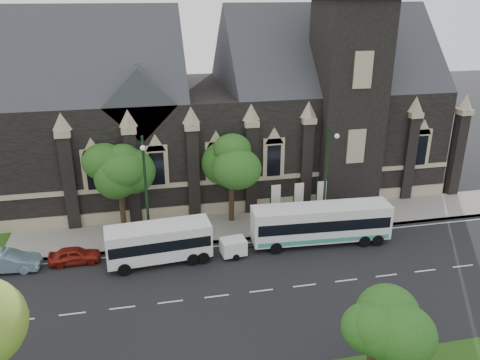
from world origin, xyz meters
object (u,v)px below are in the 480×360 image
object	(u,v)px
tree_walk_left	(121,165)
tree_walk_right	(233,156)
tour_coach	(321,223)
street_lamp_near	(327,174)
banner_flag_center	(297,198)
car_far_red	(75,255)
tree_park_east	(378,313)
box_trailer	(233,247)
sedan	(7,261)
banner_flag_left	(274,200)
shuttle_bus	(159,241)
banner_flag_right	(320,196)
street_lamp_mid	(146,188)

from	to	relation	value
tree_walk_left	tree_walk_right	bearing A→B (deg)	0.06
tour_coach	tree_walk_right	bearing A→B (deg)	141.00
tour_coach	street_lamp_near	bearing A→B (deg)	65.08
banner_flag_center	car_far_red	distance (m)	18.03
street_lamp_near	banner_flag_center	bearing A→B (deg)	131.93
tree_park_east	banner_flag_center	bearing A→B (deg)	83.43
tree_park_east	box_trailer	xyz separation A→B (m)	(-4.14, 14.11, -3.82)
street_lamp_near	sedan	distance (m)	24.42
tree_park_east	banner_flag_left	size ratio (longest dim) A/B	1.57
banner_flag_left	car_far_red	size ratio (longest dim) A/B	1.10
tree_walk_left	shuttle_bus	xyz separation A→B (m)	(2.44, -5.57, -4.07)
banner_flag_center	tour_coach	bearing A→B (deg)	-77.05
banner_flag_left	banner_flag_right	world-z (taller)	same
tree_walk_right	banner_flag_center	distance (m)	6.36
street_lamp_near	banner_flag_left	world-z (taller)	street_lamp_near
banner_flag_center	street_lamp_near	bearing A→B (deg)	-48.07
tree_walk_right	car_far_red	xyz separation A→B (m)	(-12.64, -4.51, -5.20)
banner_flag_left	car_far_red	bearing A→B (deg)	-169.90
tree_walk_left	banner_flag_center	world-z (taller)	tree_walk_left
banner_flag_center	tour_coach	distance (m)	3.74
banner_flag_left	street_lamp_mid	bearing A→B (deg)	-169.50
tree_walk_left	banner_flag_right	bearing A→B (deg)	-6.04
tree_walk_left	banner_flag_left	xyz separation A→B (m)	(12.08, -1.70, -3.35)
tree_walk_left	banner_flag_center	xyz separation A→B (m)	(14.08, -1.70, -3.35)
street_lamp_mid	banner_flag_right	distance (m)	14.67
sedan	banner_flag_left	bearing A→B (deg)	-77.33
banner_flag_right	car_far_red	distance (m)	20.00
street_lamp_mid	tree_walk_right	bearing A→B (deg)	26.65
tree_walk_left	banner_flag_right	world-z (taller)	tree_walk_left
street_lamp_near	banner_flag_left	size ratio (longest dim) A/B	2.25
tour_coach	sedan	xyz separation A→B (m)	(-23.11, 0.68, -0.98)
tree_walk_left	shuttle_bus	distance (m)	7.31
tree_walk_left	box_trailer	xyz separation A→B (m)	(7.83, -5.92, -4.94)
banner_flag_right	shuttle_bus	bearing A→B (deg)	-164.19
tree_walk_left	street_lamp_near	size ratio (longest dim) A/B	0.85
tree_park_east	tree_walk_left	size ratio (longest dim) A/B	0.82
tree_park_east	street_lamp_mid	distance (m)	19.32
tree_walk_right	street_lamp_mid	distance (m)	8.10
banner_flag_center	banner_flag_right	size ratio (longest dim) A/B	1.00
tree_walk_right	box_trailer	xyz separation A→B (m)	(-1.17, -5.93, -5.02)
shuttle_bus	tree_walk_right	bearing A→B (deg)	35.82
tree_walk_right	car_far_red	size ratio (longest dim) A/B	2.14
sedan	tree_park_east	bearing A→B (deg)	-122.87
banner_flag_center	tree_walk_right	bearing A→B (deg)	161.36
car_far_red	banner_flag_center	bearing A→B (deg)	-81.92
street_lamp_near	car_far_red	world-z (taller)	street_lamp_near
street_lamp_mid	banner_flag_left	distance (m)	10.81
tree_park_east	box_trailer	world-z (taller)	tree_park_east
banner_flag_left	street_lamp_near	bearing A→B (deg)	-27.18
shuttle_bus	banner_flag_right	bearing A→B (deg)	11.30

